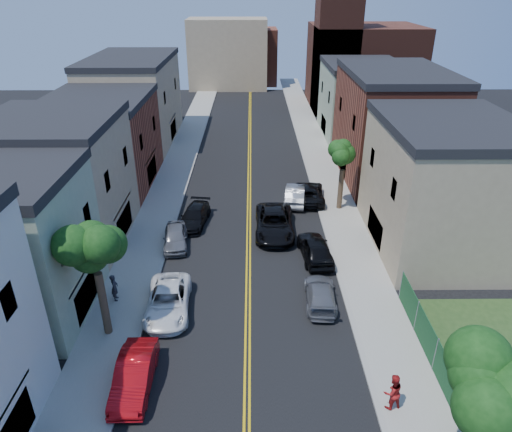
{
  "coord_description": "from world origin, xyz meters",
  "views": [
    {
      "loc": [
        0.29,
        -6.63,
        17.97
      ],
      "look_at": [
        0.57,
        24.79,
        2.0
      ],
      "focal_mm": 32.63,
      "sensor_mm": 36.0,
      "label": 1
    }
  ],
  "objects_px": {
    "grey_car_left": "(175,237)",
    "pedestrian_right": "(392,392)",
    "red_sedan": "(134,375)",
    "white_pickup": "(168,301)",
    "dark_car_right_far": "(310,193)",
    "silver_car_right": "(295,194)",
    "black_car_right": "(315,248)",
    "pedestrian_left": "(115,287)",
    "black_suv_lane": "(274,223)",
    "grey_car_right": "(320,294)",
    "black_car_left": "(194,216)"
  },
  "relations": [
    {
      "from": "white_pickup",
      "to": "dark_car_right_far",
      "type": "xyz_separation_m",
      "value": [
        10.29,
        15.87,
        -0.01
      ]
    },
    {
      "from": "red_sedan",
      "to": "grey_car_right",
      "type": "distance_m",
      "value": 11.98
    },
    {
      "from": "white_pickup",
      "to": "black_car_right",
      "type": "xyz_separation_m",
      "value": [
        9.59,
        5.91,
        0.09
      ]
    },
    {
      "from": "red_sedan",
      "to": "grey_car_right",
      "type": "bearing_deg",
      "value": 32.9
    },
    {
      "from": "red_sedan",
      "to": "dark_car_right_far",
      "type": "bearing_deg",
      "value": 62.43
    },
    {
      "from": "grey_car_left",
      "to": "pedestrian_right",
      "type": "relative_size",
      "value": 2.25
    },
    {
      "from": "silver_car_right",
      "to": "dark_car_right_far",
      "type": "xyz_separation_m",
      "value": [
        1.37,
        0.44,
        -0.04
      ]
    },
    {
      "from": "grey_car_left",
      "to": "black_suv_lane",
      "type": "bearing_deg",
      "value": 7.52
    },
    {
      "from": "grey_car_left",
      "to": "dark_car_right_far",
      "type": "height_order",
      "value": "dark_car_right_far"
    },
    {
      "from": "black_suv_lane",
      "to": "pedestrian_right",
      "type": "xyz_separation_m",
      "value": [
        4.67,
        -17.1,
        0.22
      ]
    },
    {
      "from": "red_sedan",
      "to": "silver_car_right",
      "type": "height_order",
      "value": "silver_car_right"
    },
    {
      "from": "silver_car_right",
      "to": "pedestrian_left",
      "type": "distance_m",
      "value": 19.0
    },
    {
      "from": "white_pickup",
      "to": "grey_car_right",
      "type": "height_order",
      "value": "white_pickup"
    },
    {
      "from": "grey_car_left",
      "to": "pedestrian_left",
      "type": "relative_size",
      "value": 2.41
    },
    {
      "from": "grey_car_right",
      "to": "pedestrian_right",
      "type": "bearing_deg",
      "value": 108.61
    },
    {
      "from": "dark_car_right_far",
      "to": "black_car_right",
      "type": "bearing_deg",
      "value": 89.18
    },
    {
      "from": "grey_car_right",
      "to": "red_sedan",
      "type": "bearing_deg",
      "value": 36.91
    },
    {
      "from": "black_car_left",
      "to": "grey_car_right",
      "type": "xyz_separation_m",
      "value": [
        8.94,
        -10.56,
        -0.05
      ]
    },
    {
      "from": "black_car_right",
      "to": "pedestrian_right",
      "type": "height_order",
      "value": "pedestrian_right"
    },
    {
      "from": "grey_car_right",
      "to": "pedestrian_left",
      "type": "height_order",
      "value": "pedestrian_left"
    },
    {
      "from": "dark_car_right_far",
      "to": "red_sedan",
      "type": "bearing_deg",
      "value": 66.38
    },
    {
      "from": "pedestrian_left",
      "to": "silver_car_right",
      "type": "bearing_deg",
      "value": -49.46
    },
    {
      "from": "silver_car_right",
      "to": "pedestrian_left",
      "type": "height_order",
      "value": "pedestrian_left"
    },
    {
      "from": "grey_car_left",
      "to": "black_car_right",
      "type": "height_order",
      "value": "black_car_right"
    },
    {
      "from": "grey_car_left",
      "to": "grey_car_right",
      "type": "xyz_separation_m",
      "value": [
        9.98,
        -7.08,
        -0.08
      ]
    },
    {
      "from": "black_car_right",
      "to": "pedestrian_right",
      "type": "xyz_separation_m",
      "value": [
        1.9,
        -13.26,
        0.26
      ]
    },
    {
      "from": "white_pickup",
      "to": "grey_car_left",
      "type": "bearing_deg",
      "value": 91.73
    },
    {
      "from": "white_pickup",
      "to": "dark_car_right_far",
      "type": "height_order",
      "value": "white_pickup"
    },
    {
      "from": "black_suv_lane",
      "to": "pedestrian_right",
      "type": "height_order",
      "value": "pedestrian_right"
    },
    {
      "from": "silver_car_right",
      "to": "black_car_right",
      "type": "bearing_deg",
      "value": 100.48
    },
    {
      "from": "grey_car_left",
      "to": "black_car_left",
      "type": "xyz_separation_m",
      "value": [
        1.04,
        3.48,
        -0.03
      ]
    },
    {
      "from": "black_car_left",
      "to": "white_pickup",
      "type": "bearing_deg",
      "value": -83.71
    },
    {
      "from": "black_car_right",
      "to": "grey_car_left",
      "type": "bearing_deg",
      "value": -16.18
    },
    {
      "from": "red_sedan",
      "to": "grey_car_left",
      "type": "height_order",
      "value": "red_sedan"
    },
    {
      "from": "grey_car_right",
      "to": "black_car_right",
      "type": "xyz_separation_m",
      "value": [
        0.32,
        5.16,
        0.19
      ]
    },
    {
      "from": "pedestrian_left",
      "to": "black_car_left",
      "type": "bearing_deg",
      "value": -28.98
    },
    {
      "from": "grey_car_right",
      "to": "silver_car_right",
      "type": "height_order",
      "value": "silver_car_right"
    },
    {
      "from": "white_pickup",
      "to": "pedestrian_left",
      "type": "relative_size",
      "value": 3.04
    },
    {
      "from": "black_suv_lane",
      "to": "white_pickup",
      "type": "bearing_deg",
      "value": -124.1
    },
    {
      "from": "red_sedan",
      "to": "black_suv_lane",
      "type": "xyz_separation_m",
      "value": [
        7.53,
        15.64,
        0.11
      ]
    },
    {
      "from": "silver_car_right",
      "to": "black_suv_lane",
      "type": "height_order",
      "value": "black_suv_lane"
    },
    {
      "from": "white_pickup",
      "to": "pedestrian_right",
      "type": "bearing_deg",
      "value": -36.02
    },
    {
      "from": "black_car_left",
      "to": "grey_car_right",
      "type": "height_order",
      "value": "black_car_left"
    },
    {
      "from": "white_pickup",
      "to": "pedestrian_left",
      "type": "bearing_deg",
      "value": 160.36
    },
    {
      "from": "white_pickup",
      "to": "grey_car_left",
      "type": "distance_m",
      "value": 7.86
    },
    {
      "from": "pedestrian_left",
      "to": "pedestrian_right",
      "type": "height_order",
      "value": "pedestrian_right"
    },
    {
      "from": "red_sedan",
      "to": "pedestrian_left",
      "type": "xyz_separation_m",
      "value": [
        -2.74,
        6.89,
        0.27
      ]
    },
    {
      "from": "black_suv_lane",
      "to": "grey_car_right",
      "type": "bearing_deg",
      "value": -73.92
    },
    {
      "from": "grey_car_left",
      "to": "dark_car_right_far",
      "type": "distance_m",
      "value": 13.62
    },
    {
      "from": "grey_car_right",
      "to": "pedestrian_left",
      "type": "distance_m",
      "value": 12.72
    }
  ]
}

